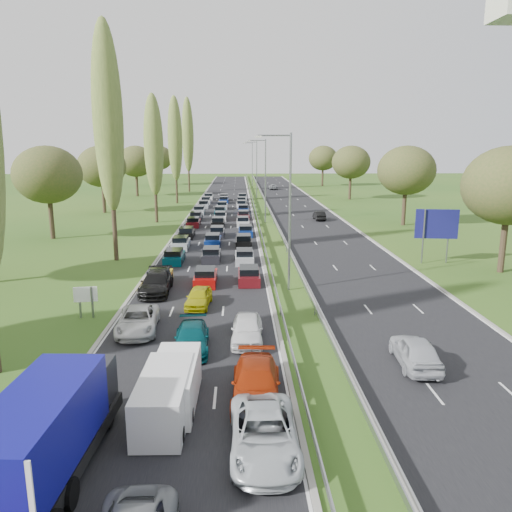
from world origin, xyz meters
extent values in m
plane|color=#295119|center=(4.50, 80.00, 0.00)|extent=(260.00, 260.00, 0.00)
cube|color=black|center=(-2.25, 82.50, 0.00)|extent=(10.50, 215.00, 0.04)
cube|color=black|center=(11.25, 82.50, 0.00)|extent=(10.50, 215.00, 0.04)
cube|color=gray|center=(3.35, 82.50, 0.55)|extent=(0.06, 215.00, 0.32)
cube|color=gray|center=(5.65, 82.50, 0.55)|extent=(0.06, 215.00, 0.32)
cylinder|color=gray|center=(4.50, 43.00, 6.00)|extent=(0.18, 0.18, 12.00)
cylinder|color=gray|center=(4.50, 78.00, 6.00)|extent=(0.18, 0.18, 12.00)
cylinder|color=gray|center=(4.50, 113.00, 6.00)|extent=(0.18, 0.18, 12.00)
cylinder|color=gray|center=(4.50, 148.00, 6.00)|extent=(0.18, 0.18, 12.00)
cylinder|color=#2D2116|center=(-11.50, 54.00, 3.96)|extent=(0.44, 0.44, 7.92)
ellipsoid|color=#576D2E|center=(-11.50, 54.00, 13.64)|extent=(2.80, 2.80, 17.60)
cylinder|color=#2D2116|center=(-11.50, 79.00, 3.24)|extent=(0.44, 0.44, 6.48)
ellipsoid|color=#576D2E|center=(-11.50, 79.00, 11.16)|extent=(2.80, 2.80, 14.40)
cylinder|color=#2D2116|center=(-11.50, 104.00, 3.60)|extent=(0.44, 0.44, 7.20)
ellipsoid|color=#576D2E|center=(-11.50, 104.00, 12.40)|extent=(2.80, 2.80, 16.00)
cylinder|color=#2D2116|center=(-11.50, 129.00, 3.96)|extent=(0.44, 0.44, 7.92)
ellipsoid|color=#576D2E|center=(-11.50, 129.00, 13.64)|extent=(2.80, 2.80, 17.60)
cylinder|color=#2D2116|center=(-22.00, 66.00, 2.42)|extent=(0.56, 0.56, 4.84)
ellipsoid|color=#38471E|center=(-22.00, 66.00, 7.70)|extent=(8.00, 8.00, 6.80)
cylinder|color=#2D2116|center=(-22.00, 90.00, 2.42)|extent=(0.56, 0.56, 4.84)
ellipsoid|color=#38471E|center=(-22.00, 90.00, 7.70)|extent=(8.00, 8.00, 6.80)
cylinder|color=#2D2116|center=(-22.00, 118.00, 2.42)|extent=(0.56, 0.56, 4.84)
ellipsoid|color=#38471E|center=(-22.00, 118.00, 7.70)|extent=(8.00, 8.00, 6.80)
cylinder|color=#2D2116|center=(-22.00, 150.00, 2.42)|extent=(0.56, 0.56, 4.84)
ellipsoid|color=#38471E|center=(-22.00, 150.00, 7.70)|extent=(8.00, 8.00, 6.80)
cylinder|color=#2D2116|center=(24.00, 48.00, 2.42)|extent=(0.56, 0.56, 4.84)
ellipsoid|color=#38471E|center=(24.00, 48.00, 7.70)|extent=(8.00, 8.00, 6.80)
cylinder|color=#2D2116|center=(24.00, 75.00, 2.42)|extent=(0.56, 0.56, 4.84)
ellipsoid|color=#38471E|center=(24.00, 75.00, 7.70)|extent=(8.00, 8.00, 6.80)
cylinder|color=#2D2116|center=(24.00, 110.00, 2.42)|extent=(0.56, 0.56, 4.84)
ellipsoid|color=#38471E|center=(24.00, 110.00, 7.70)|extent=(8.00, 8.00, 6.80)
cylinder|color=#2D2116|center=(24.00, 145.00, 2.42)|extent=(0.56, 0.56, 4.84)
ellipsoid|color=#38471E|center=(24.00, 145.00, 7.70)|extent=(8.00, 8.00, 6.80)
cube|color=#BF990C|center=(-5.89, 44.96, 0.44)|extent=(1.75, 4.00, 0.80)
cube|color=#053F4C|center=(-5.63, 52.66, 0.44)|extent=(1.75, 4.00, 0.80)
cube|color=#B2B7BC|center=(-5.77, 59.54, 0.44)|extent=(1.75, 4.00, 0.80)
cube|color=black|center=(-5.79, 65.99, 0.44)|extent=(1.75, 4.00, 0.80)
cube|color=#590F14|center=(-5.71, 74.61, 0.44)|extent=(1.75, 4.00, 0.80)
cube|color=black|center=(-5.86, 80.70, 0.44)|extent=(1.75, 4.00, 0.80)
cube|color=#B2B7BC|center=(-5.92, 87.91, 0.44)|extent=(1.75, 4.00, 0.80)
cube|color=#B2B7BC|center=(-5.72, 96.16, 0.44)|extent=(1.75, 4.00, 0.80)
cube|color=silver|center=(-5.76, 103.16, 0.44)|extent=(1.75, 4.00, 0.80)
cube|color=silver|center=(-5.66, 110.35, 0.44)|extent=(1.75, 4.00, 0.80)
cube|color=#A50C0A|center=(-2.12, 44.93, 0.44)|extent=(1.75, 4.00, 0.80)
cube|color=black|center=(-2.09, 53.43, 0.44)|extent=(1.75, 4.00, 0.80)
cube|color=navy|center=(-2.33, 61.11, 0.44)|extent=(1.75, 4.00, 0.80)
cube|color=black|center=(-2.07, 66.51, 0.44)|extent=(1.75, 4.00, 0.80)
cube|color=black|center=(-2.29, 74.57, 0.44)|extent=(1.75, 4.00, 0.80)
cube|color=silver|center=(-2.17, 80.60, 0.44)|extent=(1.75, 4.00, 0.80)
cube|color=#053F4C|center=(-2.44, 87.20, 0.44)|extent=(1.75, 4.00, 0.80)
cube|color=#B2B7BC|center=(-2.31, 94.29, 0.44)|extent=(1.75, 4.00, 0.80)
cube|color=navy|center=(-2.30, 103.47, 0.44)|extent=(1.75, 4.00, 0.80)
cube|color=black|center=(-2.39, 108.59, 0.44)|extent=(1.75, 4.00, 0.80)
cube|color=#590F14|center=(1.42, 45.31, 0.44)|extent=(1.75, 4.00, 0.80)
cube|color=#B2B7BC|center=(1.14, 52.36, 0.44)|extent=(1.75, 4.00, 0.80)
cube|color=black|center=(1.14, 60.50, 0.44)|extent=(1.75, 4.00, 0.80)
cube|color=navy|center=(1.45, 67.34, 0.44)|extent=(1.75, 4.00, 0.80)
cube|color=silver|center=(1.19, 74.91, 0.44)|extent=(1.75, 4.00, 0.80)
cube|color=#590F14|center=(1.32, 81.68, 0.44)|extent=(1.75, 4.00, 0.80)
cube|color=navy|center=(1.37, 89.42, 0.44)|extent=(1.75, 4.00, 0.80)
cube|color=silver|center=(1.08, 96.21, 0.44)|extent=(1.75, 4.00, 0.80)
cube|color=slate|center=(1.16, 102.41, 0.44)|extent=(1.75, 4.00, 0.80)
cube|color=#B2B7BC|center=(1.36, 109.55, 0.44)|extent=(1.75, 4.00, 0.80)
imported|color=silver|center=(-5.54, 34.36, 0.72)|extent=(2.73, 5.22, 1.40)
imported|color=black|center=(-5.73, 42.51, 0.80)|extent=(2.29, 5.45, 1.57)
imported|color=#05454C|center=(-2.02, 31.46, 0.69)|extent=(2.09, 4.68, 1.33)
imported|color=#AAA90B|center=(-2.22, 39.06, 0.69)|extent=(1.92, 4.07, 1.35)
imported|color=#B7BEC2|center=(1.50, 21.87, 0.76)|extent=(2.50, 5.37, 1.49)
imported|color=#9E2909|center=(1.34, 25.81, 0.78)|extent=(2.37, 5.34, 1.52)
imported|color=white|center=(1.06, 32.51, 0.77)|extent=(1.93, 4.47, 1.50)
imported|color=#ACAFB6|center=(9.61, 29.03, 0.80)|extent=(2.09, 4.67, 1.56)
imported|color=black|center=(12.83, 80.29, 0.69)|extent=(1.49, 4.12, 1.35)
imported|color=gray|center=(9.53, 134.74, 0.67)|extent=(2.22, 4.73, 1.31)
cube|color=black|center=(-5.67, 20.75, 0.72)|extent=(2.23, 8.37, 0.50)
cube|color=navy|center=(-5.67, 19.73, 2.39)|extent=(2.33, 6.33, 2.33)
cube|color=black|center=(-5.67, 23.92, 1.57)|extent=(2.27, 2.05, 2.20)
cylinder|color=black|center=(-5.67, 23.74, 0.52)|extent=(1.95, 1.00, 1.00)
cube|color=silver|center=(-2.45, 24.13, 1.03)|extent=(1.92, 4.81, 1.92)
cube|color=black|center=(-2.45, 26.25, 0.93)|extent=(1.88, 0.77, 1.54)
cylinder|color=black|center=(-3.27, 25.67, 0.35)|extent=(0.24, 0.65, 0.65)
cylinder|color=black|center=(-1.64, 22.59, 0.35)|extent=(0.24, 0.65, 0.65)
cube|color=white|center=(-2.20, 25.50, 1.01)|extent=(1.88, 4.69, 1.88)
cube|color=black|center=(-2.20, 27.56, 0.91)|extent=(1.83, 0.75, 1.50)
cylinder|color=black|center=(-3.00, 27.00, 0.34)|extent=(0.23, 0.64, 0.64)
cylinder|color=black|center=(-1.41, 23.99, 0.34)|extent=(0.23, 0.64, 0.64)
cylinder|color=gray|center=(-9.80, 36.99, 1.05)|extent=(0.16, 0.16, 2.10)
cylinder|color=gray|center=(-9.00, 36.99, 1.05)|extent=(0.16, 0.16, 2.10)
cube|color=white|center=(-9.40, 36.99, 1.60)|extent=(1.50, 0.30, 1.00)
cylinder|color=gray|center=(18.20, 51.68, 2.60)|extent=(0.16, 0.16, 5.20)
cylinder|color=gray|center=(20.60, 51.68, 2.60)|extent=(0.16, 0.16, 5.20)
cube|color=navy|center=(19.40, 51.68, 3.80)|extent=(3.98, 0.65, 2.80)
camera|label=1|loc=(0.64, 5.51, 11.06)|focal=35.00mm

